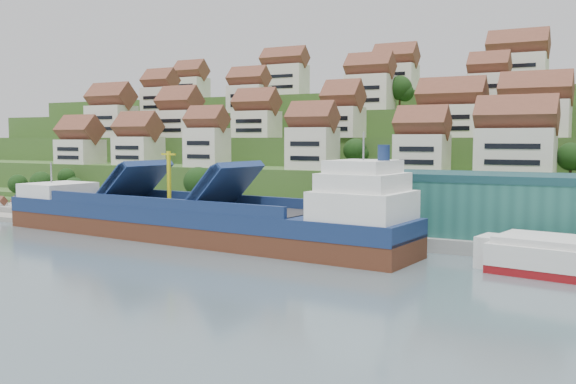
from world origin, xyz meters
The scene contains 10 objects.
ground centered at (0.00, 0.00, 0.00)m, with size 300.00×300.00×0.00m, color slate.
quay centered at (20.00, 15.00, 1.10)m, with size 180.00×14.00×2.20m, color gray.
pebble_beach centered at (-58.00, 12.00, 0.50)m, with size 45.00×20.00×1.00m, color gray.
hillside centered at (0.00, 103.55, 10.66)m, with size 260.00×128.00×31.00m.
hillside_village centered at (2.83, 60.53, 24.46)m, with size 158.02×61.35×29.66m.
hillside_trees centered at (-7.26, 42.55, 15.57)m, with size 142.00×62.41×31.47m.
warehouse centered at (52.00, 17.00, 7.20)m, with size 60.00×15.00×10.00m, color #225E55.
flagpole centered at (18.11, 10.00, 6.88)m, with size 1.28×0.16×8.00m.
beach_huts centered at (-60.00, 10.75, 2.10)m, with size 14.40×3.70×2.20m.
cargo_ship centered at (-3.05, 0.73, 3.50)m, with size 84.53×20.70×18.63m.
Camera 1 is at (62.79, -89.78, 17.91)m, focal length 40.00 mm.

